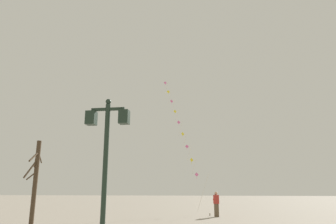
# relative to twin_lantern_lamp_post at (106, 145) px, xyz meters

# --- Properties ---
(ground_plane) EXTENTS (160.00, 160.00, 0.00)m
(ground_plane) POSITION_rel_twin_lantern_lamp_post_xyz_m (1.62, 13.47, -3.08)
(ground_plane) COLOR gray
(twin_lantern_lamp_post) EXTENTS (1.27, 0.28, 4.44)m
(twin_lantern_lamp_post) POSITION_rel_twin_lantern_lamp_post_xyz_m (0.00, 0.00, 0.00)
(twin_lantern_lamp_post) COLOR #1E2D23
(twin_lantern_lamp_post) RESTS_ON ground_plane
(kite_train) EXTENTS (4.55, 7.13, 13.03)m
(kite_train) POSITION_rel_twin_lantern_lamp_post_xyz_m (0.36, 19.17, 3.79)
(kite_train) COLOR brown
(kite_train) RESTS_ON ground_plane
(kite_flyer) EXTENTS (0.46, 0.60, 1.71)m
(kite_flyer) POSITION_rel_twin_lantern_lamp_post_xyz_m (3.14, 14.63, -2.18)
(kite_flyer) COLOR brown
(kite_flyer) RESTS_ON ground_plane
(bare_tree) EXTENTS (1.07, 1.98, 4.28)m
(bare_tree) POSITION_rel_twin_lantern_lamp_post_xyz_m (-5.81, 6.30, -0.77)
(bare_tree) COLOR #423323
(bare_tree) RESTS_ON ground_plane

